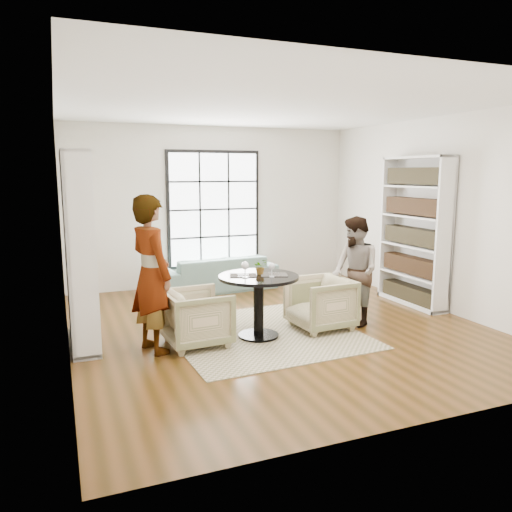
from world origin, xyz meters
name	(u,v)px	position (x,y,z in m)	size (l,w,h in m)	color
ground	(277,326)	(0.00, 0.00, 0.00)	(6.00, 6.00, 0.00)	#573414
room_shell	(262,233)	(0.00, 0.54, 1.26)	(6.00, 6.01, 6.00)	silver
rug	(263,333)	(-0.31, -0.23, 0.01)	(2.43, 2.43, 0.01)	tan
pedestal_table	(259,293)	(-0.42, -0.34, 0.60)	(1.04, 1.04, 0.83)	black
sofa	(217,273)	(-0.12, 2.45, 0.32)	(2.16, 0.85, 0.63)	slate
armchair_left	(197,317)	(-1.24, -0.33, 0.35)	(0.76, 0.78, 0.71)	tan
armchair_right	(320,303)	(0.51, -0.31, 0.36)	(0.77, 0.79, 0.72)	tan
person_left	(151,274)	(-1.79, -0.33, 0.95)	(0.69, 0.45, 1.89)	gray
person_right	(355,271)	(1.06, -0.31, 0.77)	(0.75, 0.58, 1.54)	gray
placemat_left	(243,275)	(-0.61, -0.28, 0.83)	(0.34, 0.26, 0.01)	#2A2724
placemat_right	(274,275)	(-0.22, -0.39, 0.83)	(0.34, 0.26, 0.01)	#2A2724
cutlery_left	(243,275)	(-0.61, -0.28, 0.84)	(0.14, 0.22, 0.01)	silver
cutlery_right	(274,274)	(-0.22, -0.39, 0.84)	(0.14, 0.22, 0.01)	silver
wine_glass_left	(245,266)	(-0.63, -0.40, 0.98)	(0.10, 0.10, 0.21)	silver
wine_glass_right	(272,267)	(-0.29, -0.48, 0.96)	(0.08, 0.08, 0.19)	silver
flower_centerpiece	(260,267)	(-0.37, -0.28, 0.93)	(0.18, 0.16, 0.20)	gray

